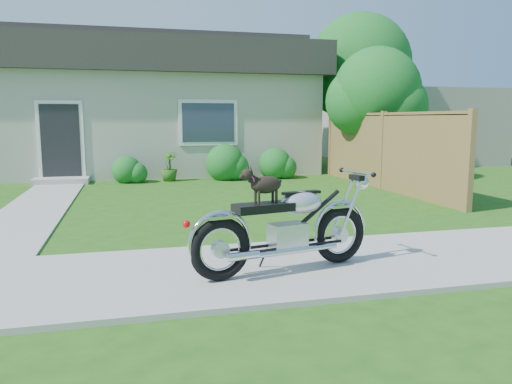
% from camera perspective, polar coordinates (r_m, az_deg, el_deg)
% --- Properties ---
extents(ground, '(80.00, 80.00, 0.00)m').
position_cam_1_polar(ground, '(5.61, -16.62, -9.76)').
color(ground, '#235114').
rests_on(ground, ground).
extents(sidewalk, '(24.00, 2.20, 0.04)m').
position_cam_1_polar(sidewalk, '(5.60, -16.63, -9.57)').
color(sidewalk, '#9E9B93').
rests_on(sidewalk, ground).
extents(walkway, '(1.20, 8.00, 0.03)m').
position_cam_1_polar(walkway, '(10.62, -23.70, -1.53)').
color(walkway, '#9E9B93').
rests_on(walkway, ground).
extents(house, '(12.60, 7.03, 4.50)m').
position_cam_1_polar(house, '(17.34, -15.40, 9.56)').
color(house, beige).
rests_on(house, ground).
extents(fence, '(0.12, 6.62, 1.90)m').
position_cam_1_polar(fence, '(12.64, 14.28, 4.62)').
color(fence, olive).
rests_on(fence, ground).
extents(tree_near, '(2.47, 2.39, 3.66)m').
position_cam_1_polar(tree_near, '(14.31, 14.19, 10.65)').
color(tree_near, '#3D2B1C').
rests_on(tree_near, ground).
extents(tree_far, '(3.40, 3.40, 5.21)m').
position_cam_1_polar(tree_far, '(17.58, 12.23, 13.52)').
color(tree_far, '#3D2B1C').
rests_on(tree_far, ground).
extents(shrub_row, '(10.58, 1.09, 1.09)m').
position_cam_1_polar(shrub_row, '(13.93, -10.14, 2.89)').
color(shrub_row, '#195F20').
rests_on(shrub_row, ground).
extents(potted_plant_right, '(0.63, 0.63, 0.80)m').
position_cam_1_polar(potted_plant_right, '(13.98, -9.90, 2.87)').
color(potted_plant_right, '#2B5C19').
rests_on(potted_plant_right, ground).
extents(motorcycle_with_dog, '(2.20, 0.77, 1.16)m').
position_cam_1_polar(motorcycle_with_dog, '(5.49, 3.57, -3.86)').
color(motorcycle_with_dog, black).
rests_on(motorcycle_with_dog, sidewalk).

